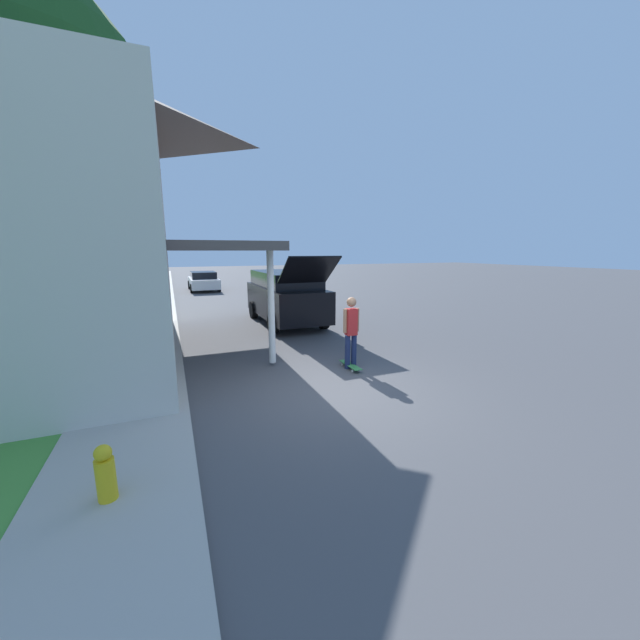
{
  "coord_description": "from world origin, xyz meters",
  "views": [
    {
      "loc": [
        -2.84,
        -6.18,
        2.78
      ],
      "look_at": [
        0.89,
        2.7,
        0.9
      ],
      "focal_mm": 20.0,
      "sensor_mm": 36.0,
      "label": 1
    }
  ],
  "objects_px": {
    "skateboard": "(350,365)",
    "lawn_tree_near": "(27,96)",
    "skateboarder": "(351,329)",
    "suv_parked": "(285,296)",
    "car_down_street": "(203,281)",
    "fire_hydrant": "(105,473)"
  },
  "relations": [
    {
      "from": "car_down_street",
      "to": "skateboard",
      "type": "bearing_deg",
      "value": -85.06
    },
    {
      "from": "car_down_street",
      "to": "skateboarder",
      "type": "xyz_separation_m",
      "value": [
        1.68,
        -19.21,
        0.3
      ]
    },
    {
      "from": "car_down_street",
      "to": "skateboarder",
      "type": "relative_size",
      "value": 2.63
    },
    {
      "from": "suv_parked",
      "to": "car_down_street",
      "type": "distance_m",
      "value": 13.55
    },
    {
      "from": "skateboard",
      "to": "fire_hydrant",
      "type": "relative_size",
      "value": 1.31
    },
    {
      "from": "skateboarder",
      "to": "skateboard",
      "type": "bearing_deg",
      "value": -119.07
    },
    {
      "from": "skateboarder",
      "to": "skateboard",
      "type": "distance_m",
      "value": 0.88
    },
    {
      "from": "car_down_street",
      "to": "skateboard",
      "type": "distance_m",
      "value": 19.33
    },
    {
      "from": "lawn_tree_near",
      "to": "car_down_street",
      "type": "xyz_separation_m",
      "value": [
        4.63,
        16.59,
        -5.28
      ]
    },
    {
      "from": "skateboarder",
      "to": "fire_hydrant",
      "type": "bearing_deg",
      "value": -145.69
    },
    {
      "from": "car_down_street",
      "to": "suv_parked",
      "type": "bearing_deg",
      "value": -82.03
    },
    {
      "from": "lawn_tree_near",
      "to": "skateboarder",
      "type": "height_order",
      "value": "lawn_tree_near"
    },
    {
      "from": "lawn_tree_near",
      "to": "fire_hydrant",
      "type": "xyz_separation_m",
      "value": [
        1.66,
        -5.8,
        -5.53
      ]
    },
    {
      "from": "suv_parked",
      "to": "car_down_street",
      "type": "xyz_separation_m",
      "value": [
        -1.88,
        13.42,
        -0.41
      ]
    },
    {
      "from": "skateboard",
      "to": "lawn_tree_near",
      "type": "bearing_deg",
      "value": 157.1
    },
    {
      "from": "suv_parked",
      "to": "fire_hydrant",
      "type": "height_order",
      "value": "suv_parked"
    },
    {
      "from": "car_down_street",
      "to": "skateboarder",
      "type": "bearing_deg",
      "value": -85.0
    },
    {
      "from": "skateboarder",
      "to": "fire_hydrant",
      "type": "distance_m",
      "value": 5.66
    },
    {
      "from": "car_down_street",
      "to": "lawn_tree_near",
      "type": "bearing_deg",
      "value": -105.59
    },
    {
      "from": "lawn_tree_near",
      "to": "suv_parked",
      "type": "bearing_deg",
      "value": 25.98
    },
    {
      "from": "suv_parked",
      "to": "skateboard",
      "type": "relative_size",
      "value": 6.65
    },
    {
      "from": "skateboarder",
      "to": "suv_parked",
      "type": "bearing_deg",
      "value": 88.07
    }
  ]
}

